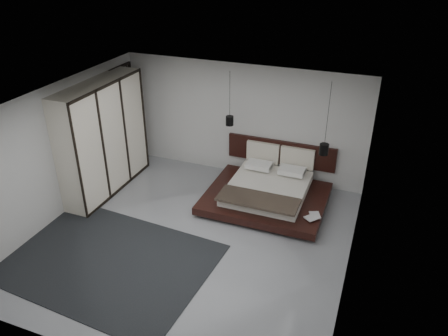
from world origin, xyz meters
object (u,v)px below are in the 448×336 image
at_px(pendant_right, 324,149).
at_px(wardrobe, 103,138).
at_px(bed, 268,190).
at_px(rug, 107,260).
at_px(lattice_screen, 125,117).
at_px(pendant_left, 230,121).

height_order(pendant_right, wardrobe, pendant_right).
bearing_deg(wardrobe, bed, 11.80).
distance_m(pendant_right, rug, 4.98).
height_order(lattice_screen, pendant_right, pendant_right).
distance_m(pendant_left, pendant_right, 2.19).
relative_size(pendant_right, rug, 0.42).
relative_size(lattice_screen, rug, 0.68).
bearing_deg(wardrobe, rug, -57.21).
bearing_deg(rug, pendant_right, 46.76).
bearing_deg(pendant_right, pendant_left, 180.00).
relative_size(bed, pendant_left, 2.10).
xyz_separation_m(lattice_screen, wardrobe, (0.25, -1.31, -0.00)).
distance_m(lattice_screen, wardrobe, 1.34).
xyz_separation_m(lattice_screen, pendant_right, (5.04, -0.14, 0.01)).
bearing_deg(wardrobe, pendant_left, 24.10).
distance_m(pendant_left, wardrobe, 2.90).
relative_size(wardrobe, rug, 0.69).
bearing_deg(bed, wardrobe, -168.20).
bearing_deg(rug, pendant_left, 72.12).
xyz_separation_m(pendant_left, wardrobe, (-2.63, -1.18, -0.36)).
height_order(pendant_left, pendant_right, same).
distance_m(bed, wardrobe, 3.92).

